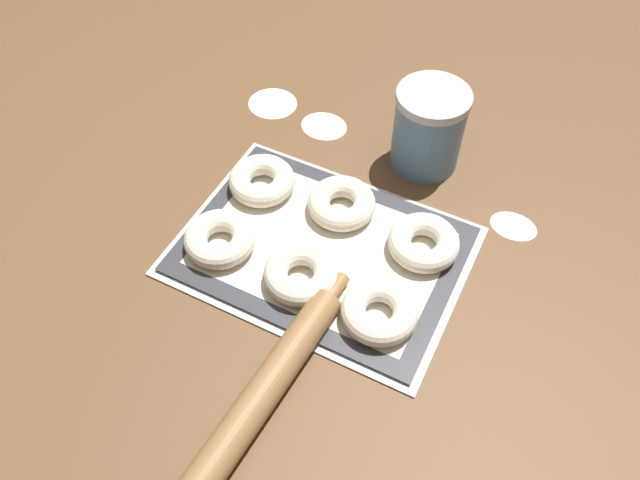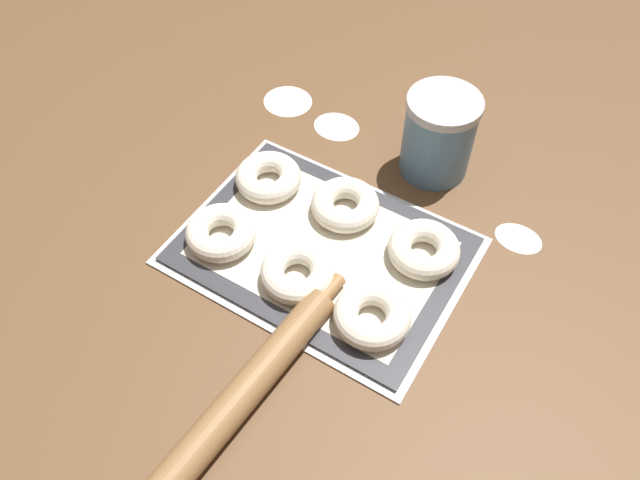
% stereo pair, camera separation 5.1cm
% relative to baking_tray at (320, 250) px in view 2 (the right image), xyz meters
% --- Properties ---
extents(ground_plane, '(2.80, 2.80, 0.00)m').
position_rel_baking_tray_xyz_m(ground_plane, '(0.00, 0.02, -0.00)').
color(ground_plane, brown).
extents(baking_tray, '(0.47, 0.35, 0.01)m').
position_rel_baking_tray_xyz_m(baking_tray, '(0.00, 0.00, 0.00)').
color(baking_tray, silver).
rests_on(baking_tray, ground_plane).
extents(baking_mat, '(0.45, 0.33, 0.00)m').
position_rel_baking_tray_xyz_m(baking_mat, '(0.00, 0.00, 0.01)').
color(baking_mat, '#333338').
rests_on(baking_mat, baking_tray).
extents(bagel_front_left, '(0.12, 0.12, 0.04)m').
position_rel_baking_tray_xyz_m(bagel_front_left, '(-0.15, -0.07, 0.03)').
color(bagel_front_left, silver).
rests_on(bagel_front_left, baking_mat).
extents(bagel_front_center, '(0.12, 0.12, 0.04)m').
position_rel_baking_tray_xyz_m(bagel_front_center, '(0.01, -0.08, 0.03)').
color(bagel_front_center, silver).
rests_on(bagel_front_center, baking_mat).
extents(bagel_front_right, '(0.12, 0.12, 0.04)m').
position_rel_baking_tray_xyz_m(bagel_front_right, '(0.14, -0.08, 0.03)').
color(bagel_front_right, silver).
rests_on(bagel_front_right, baking_mat).
extents(bagel_back_left, '(0.12, 0.12, 0.04)m').
position_rel_baking_tray_xyz_m(bagel_back_left, '(-0.15, 0.07, 0.03)').
color(bagel_back_left, silver).
rests_on(bagel_back_left, baking_mat).
extents(bagel_back_center, '(0.12, 0.12, 0.04)m').
position_rel_baking_tray_xyz_m(bagel_back_center, '(-0.00, 0.09, 0.03)').
color(bagel_back_center, silver).
rests_on(bagel_back_center, baking_mat).
extents(bagel_back_right, '(0.12, 0.12, 0.04)m').
position_rel_baking_tray_xyz_m(bagel_back_right, '(0.16, 0.07, 0.03)').
color(bagel_back_right, silver).
rests_on(bagel_back_right, baking_mat).
extents(flour_canister, '(0.13, 0.13, 0.16)m').
position_rel_baking_tray_xyz_m(flour_canister, '(0.08, 0.28, 0.08)').
color(flour_canister, slate).
rests_on(flour_canister, ground_plane).
extents(rolling_pin, '(0.07, 0.46, 0.05)m').
position_rel_baking_tray_xyz_m(rolling_pin, '(0.05, -0.27, 0.02)').
color(rolling_pin, olive).
rests_on(rolling_pin, ground_plane).
extents(flour_patch_near, '(0.10, 0.10, 0.00)m').
position_rel_baking_tray_xyz_m(flour_patch_near, '(-0.26, 0.30, -0.00)').
color(flour_patch_near, white).
rests_on(flour_patch_near, ground_plane).
extents(flour_patch_far, '(0.08, 0.06, 0.00)m').
position_rel_baking_tray_xyz_m(flour_patch_far, '(0.28, 0.20, -0.00)').
color(flour_patch_far, white).
rests_on(flour_patch_far, ground_plane).
extents(flour_patch_side, '(0.09, 0.08, 0.00)m').
position_rel_baking_tray_xyz_m(flour_patch_side, '(-0.14, 0.28, -0.00)').
color(flour_patch_side, white).
rests_on(flour_patch_side, ground_plane).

